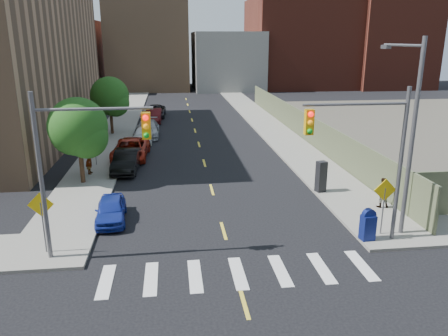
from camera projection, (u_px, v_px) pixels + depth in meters
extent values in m
cube|color=gray|center=(125.00, 116.00, 51.96)|extent=(3.50, 73.00, 0.15)
cube|color=gray|center=(253.00, 113.00, 53.75)|extent=(3.50, 73.00, 0.15)
cube|color=#565C41|center=(300.00, 124.00, 40.79)|extent=(0.12, 44.00, 2.50)
cube|color=#592319|center=(55.00, 56.00, 75.75)|extent=(14.00, 18.00, 12.00)
cube|color=#8C6B4C|center=(149.00, 46.00, 79.07)|extent=(14.00, 16.00, 15.00)
cube|color=gray|center=(226.00, 61.00, 79.50)|extent=(12.00, 16.00, 10.00)
cube|color=#592319|center=(299.00, 43.00, 82.16)|extent=(18.00, 18.00, 16.00)
cube|color=#592319|center=(385.00, 38.00, 81.82)|extent=(14.00, 16.00, 18.00)
cylinder|color=#8C6B4C|center=(408.00, 10.00, 80.86)|extent=(1.80, 1.80, 28.00)
cylinder|color=#59595E|center=(41.00, 181.00, 17.24)|extent=(0.18, 0.18, 7.00)
cylinder|color=#59595E|center=(94.00, 109.00, 16.70)|extent=(4.50, 0.12, 0.12)
cube|color=#E5A50C|center=(146.00, 126.00, 17.12)|extent=(0.35, 0.30, 1.05)
cylinder|color=#59595E|center=(400.00, 168.00, 18.97)|extent=(0.18, 0.18, 7.00)
cylinder|color=#59595E|center=(356.00, 104.00, 17.91)|extent=(4.50, 0.12, 0.12)
cube|color=#E5A50C|center=(309.00, 122.00, 17.89)|extent=(0.35, 0.30, 1.05)
cylinder|color=#59595E|center=(412.00, 142.00, 19.24)|extent=(0.20, 0.20, 9.00)
cylinder|color=#59595E|center=(403.00, 45.00, 19.69)|extent=(0.12, 3.50, 0.12)
cube|color=#59595E|center=(386.00, 47.00, 21.24)|extent=(0.25, 0.60, 0.18)
cylinder|color=#59595E|center=(44.00, 229.00, 18.33)|extent=(0.06, 0.06, 2.40)
cube|color=yellow|center=(41.00, 205.00, 18.02)|extent=(1.06, 0.04, 1.06)
cylinder|color=#59595E|center=(383.00, 213.00, 20.07)|extent=(0.06, 0.06, 2.40)
cube|color=yellow|center=(385.00, 190.00, 19.75)|extent=(1.06, 0.04, 1.06)
cylinder|color=#59595E|center=(95.00, 151.00, 31.18)|extent=(0.06, 0.06, 2.40)
cube|color=yellow|center=(94.00, 135.00, 30.87)|extent=(1.06, 0.04, 1.06)
cylinder|color=#332114|center=(82.00, 164.00, 27.32)|extent=(0.28, 0.28, 2.64)
sphere|color=#224915|center=(78.00, 127.00, 26.63)|extent=(3.60, 3.60, 3.60)
sphere|color=#224915|center=(86.00, 137.00, 26.58)|extent=(2.64, 2.64, 2.64)
sphere|color=#224915|center=(73.00, 132.00, 27.09)|extent=(2.88, 2.88, 2.88)
cylinder|color=#332114|center=(112.00, 121.00, 41.59)|extent=(0.28, 0.28, 2.64)
sphere|color=#224915|center=(110.00, 96.00, 40.91)|extent=(3.60, 3.60, 3.60)
sphere|color=#224915|center=(115.00, 103.00, 40.85)|extent=(2.64, 2.64, 2.64)
sphere|color=#224915|center=(106.00, 100.00, 41.36)|extent=(2.88, 2.88, 2.88)
imported|color=#1C309C|center=(111.00, 210.00, 21.97)|extent=(1.69, 3.70, 1.23)
imported|color=black|center=(127.00, 161.00, 30.23)|extent=(1.86, 4.66, 1.51)
imported|color=#A62210|center=(131.00, 149.00, 33.34)|extent=(2.81, 5.61, 1.52)
imported|color=#95979C|center=(147.00, 129.00, 40.92)|extent=(2.12, 5.22, 1.52)
imported|color=silver|center=(144.00, 134.00, 38.67)|extent=(2.18, 4.51, 1.48)
imported|color=#420D0F|center=(154.00, 116.00, 47.95)|extent=(1.68, 4.55, 1.49)
imported|color=black|center=(155.00, 111.00, 51.28)|extent=(2.47, 5.06, 1.39)
cube|color=navy|center=(368.00, 227.00, 19.62)|extent=(0.66, 0.53, 1.16)
cylinder|color=navy|center=(369.00, 215.00, 19.45)|extent=(0.63, 0.35, 0.60)
cube|color=black|center=(321.00, 177.00, 25.73)|extent=(0.66, 0.59, 1.85)
imported|color=gray|center=(89.00, 160.00, 29.16)|extent=(0.46, 0.70, 1.92)
imported|color=gray|center=(382.00, 192.00, 23.37)|extent=(0.88, 0.73, 1.64)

